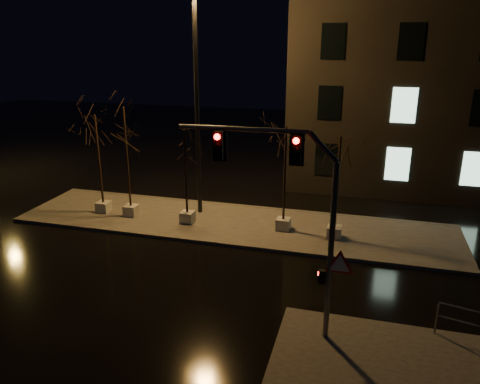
% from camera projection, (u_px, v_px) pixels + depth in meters
% --- Properties ---
extents(ground, '(90.00, 90.00, 0.00)m').
position_uv_depth(ground, '(189.00, 282.00, 18.15)').
color(ground, black).
rests_on(ground, ground).
extents(median, '(22.00, 5.00, 0.15)m').
position_uv_depth(median, '(232.00, 223.00, 23.62)').
color(median, '#46433F').
rests_on(median, ground).
extents(sidewalk_corner, '(7.00, 5.00, 0.15)m').
position_uv_depth(sidewalk_corner, '(395.00, 375.00, 13.04)').
color(sidewalk_corner, '#46433F').
rests_on(sidewalk_corner, ground).
extents(tree_0, '(1.80, 1.80, 5.33)m').
position_uv_depth(tree_0, '(97.00, 137.00, 23.73)').
color(tree_0, beige).
rests_on(tree_0, median).
extents(tree_1, '(1.80, 1.80, 5.80)m').
position_uv_depth(tree_1, '(125.00, 132.00, 23.10)').
color(tree_1, beige).
rests_on(tree_1, median).
extents(tree_2, '(1.80, 1.80, 4.84)m').
position_uv_depth(tree_2, '(185.00, 151.00, 22.43)').
color(tree_2, beige).
rests_on(tree_2, median).
extents(tree_3, '(1.80, 1.80, 5.18)m').
position_uv_depth(tree_3, '(286.00, 150.00, 21.49)').
color(tree_3, beige).
rests_on(tree_3, median).
extents(tree_4, '(1.80, 1.80, 4.91)m').
position_uv_depth(tree_4, '(339.00, 160.00, 20.60)').
color(tree_4, beige).
rests_on(tree_4, median).
extents(traffic_signal_mast, '(5.32, 0.30, 6.49)m').
position_uv_depth(traffic_signal_mast, '(297.00, 206.00, 13.49)').
color(traffic_signal_mast, '#5B5E63').
rests_on(traffic_signal_mast, sidewalk_corner).
extents(streetlight_main, '(2.74, 1.13, 11.14)m').
position_uv_depth(streetlight_main, '(197.00, 90.00, 22.95)').
color(streetlight_main, black).
rests_on(streetlight_main, median).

